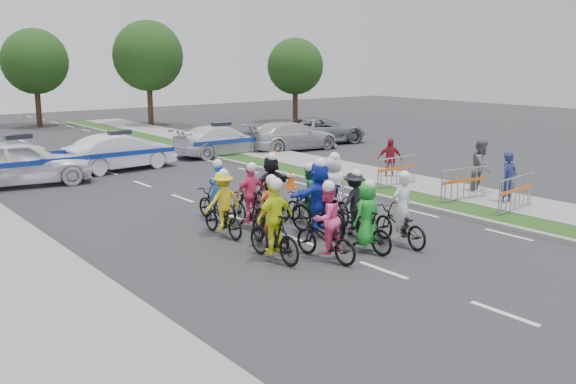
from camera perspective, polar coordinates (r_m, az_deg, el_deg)
ground at (r=14.06m, az=8.44°, el=-6.91°), size 90.00×90.00×0.00m
curb_right at (r=20.93m, az=8.38°, el=-0.45°), size 0.20×60.00×0.12m
grass_strip at (r=21.43m, az=9.69°, el=-0.22°), size 1.20×60.00×0.11m
sidewalk_right at (r=22.76m, az=12.78°, el=0.39°), size 2.40×60.00×0.13m
sidewalk_left at (r=15.20m, az=-24.02°, el=-6.14°), size 3.00×60.00×0.13m
rider_0 at (r=15.81m, az=9.95°, el=-2.51°), size 0.82×1.88×1.86m
rider_1 at (r=15.15m, az=6.97°, el=-2.78°), size 0.75×1.68×1.75m
rider_2 at (r=14.42m, az=3.38°, el=-3.44°), size 0.83×1.87×1.85m
rider_3 at (r=14.35m, az=-1.23°, el=-3.31°), size 0.97×1.83×1.92m
rider_4 at (r=16.45m, az=5.81°, el=-1.57°), size 1.01×1.75×1.75m
rider_5 at (r=16.26m, az=2.71°, el=-1.06°), size 1.67×1.99×2.05m
rider_6 at (r=15.41m, az=-1.65°, el=-2.78°), size 0.81×1.82×1.80m
rider_7 at (r=17.62m, az=3.94°, el=-0.34°), size 0.93×1.96×1.99m
rider_8 at (r=17.48m, az=1.75°, el=-0.83°), size 0.76×1.73×1.72m
rider_9 at (r=17.05m, az=-3.36°, el=-0.99°), size 0.91×1.73×1.81m
rider_10 at (r=16.43m, az=-5.83°, el=-1.58°), size 0.98×1.73×1.76m
rider_11 at (r=18.11m, az=-1.56°, el=0.11°), size 1.53×1.82×1.90m
rider_12 at (r=17.95m, az=-6.34°, el=-0.75°), size 0.74×1.77×1.76m
police_car_0 at (r=24.62m, az=-22.69°, el=2.44°), size 5.17×2.77×1.67m
police_car_1 at (r=26.79m, az=-14.65°, el=3.44°), size 4.53×1.99×1.45m
police_car_2 at (r=30.03m, az=-5.91°, el=4.58°), size 4.78×2.03×1.38m
civilian_sedan at (r=31.48m, az=0.32°, el=5.01°), size 4.97×2.35×1.40m
civilian_suv at (r=33.97m, az=2.88°, el=5.50°), size 5.31×2.99×1.40m
spectator_0 at (r=20.71m, az=19.03°, el=1.08°), size 0.62×0.41×1.68m
spectator_1 at (r=22.19m, az=16.81°, el=2.14°), size 1.06×0.92×1.85m
spectator_2 at (r=24.19m, az=9.03°, el=2.92°), size 0.97×0.81×1.55m
barrier_0 at (r=19.77m, az=19.56°, el=-0.28°), size 2.04×0.72×1.12m
barrier_1 at (r=20.79m, az=15.38°, el=0.56°), size 2.04×0.73×1.12m
barrier_2 at (r=22.57m, az=9.66°, el=1.70°), size 2.02×0.57×1.12m
cone_0 at (r=22.41m, az=0.25°, el=1.23°), size 0.40×0.40×0.70m
cone_1 at (r=27.56m, az=-1.37°, el=3.25°), size 0.40×0.40×0.70m
tree_1 at (r=43.39m, az=-12.33°, el=11.73°), size 4.55×4.55×6.82m
tree_2 at (r=44.75m, az=0.66°, el=11.10°), size 3.85×3.85×5.77m
tree_4 at (r=45.00m, az=-21.59°, el=10.73°), size 4.20×4.20×6.30m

